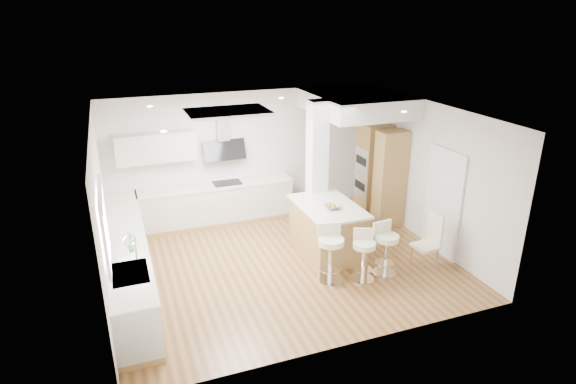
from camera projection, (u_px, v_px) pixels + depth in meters
name	position (u px, v px, depth m)	size (l,w,h in m)	color
ground	(284.00, 263.00, 8.94)	(6.00, 6.00, 0.00)	olive
ceiling	(284.00, 263.00, 8.94)	(6.00, 5.00, 0.02)	silver
wall_back	(245.00, 155.00, 10.63)	(6.00, 0.04, 2.80)	silver
wall_left	(102.00, 217.00, 7.46)	(0.04, 5.00, 2.80)	silver
wall_right	(427.00, 174.00, 9.42)	(0.04, 5.00, 2.80)	silver
skylight	(228.00, 112.00, 8.22)	(4.10, 2.10, 0.06)	white
window_left	(103.00, 222.00, 6.59)	(0.06, 1.28, 1.07)	silver
doorway_right	(443.00, 204.00, 9.03)	(0.05, 1.00, 2.10)	#4D463D
counter_left	(129.00, 260.00, 8.10)	(0.63, 4.50, 1.35)	#AF874B
counter_back	(209.00, 194.00, 10.34)	(3.62, 0.63, 2.50)	#AF874B
pillar	(317.00, 170.00, 9.62)	(0.35, 0.35, 2.80)	white
soffit	(356.00, 103.00, 9.92)	(1.78, 2.20, 0.40)	silver
oven_column	(379.00, 174.00, 10.52)	(0.63, 1.21, 2.10)	#AF874B
peninsula	(327.00, 229.00, 9.19)	(1.08, 1.61, 1.05)	#AF874B
bar_stool_a	(331.00, 250.00, 8.18)	(0.55, 0.55, 1.03)	white
bar_stool_b	(364.00, 253.00, 8.23)	(0.53, 0.53, 0.92)	white
bar_stool_c	(386.00, 246.00, 8.40)	(0.48, 0.48, 0.97)	white
dining_chair	(430.00, 239.00, 8.64)	(0.44, 0.44, 1.03)	beige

